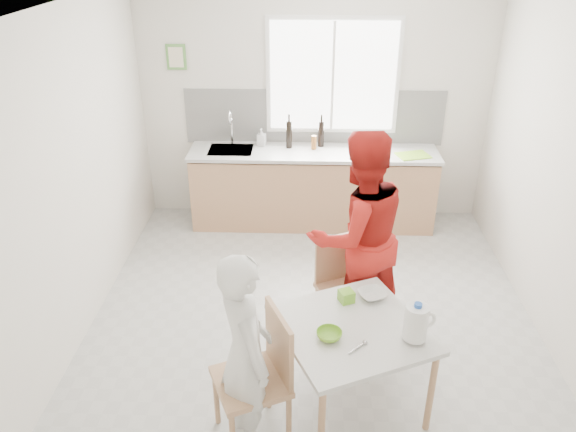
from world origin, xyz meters
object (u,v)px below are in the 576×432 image
person_white (245,353)px  wine_bottle_b (321,134)px  chair_left (261,372)px  wine_bottle_a (289,134)px  person_red (358,236)px  bowl_green (329,335)px  dining_table (351,335)px  bowl_white (372,295)px  milk_jug (417,322)px  chair_far (342,282)px

person_white → wine_bottle_b: bearing=-33.2°
chair_left → wine_bottle_b: size_ratio=3.31×
chair_left → wine_bottle_a: size_ratio=3.11×
person_red → bowl_green: person_red is taller
bowl_green → wine_bottle_b: size_ratio=0.58×
dining_table → bowl_white: bowl_white is taller
person_white → milk_jug: size_ratio=5.37×
bowl_green → wine_bottle_b: bearing=90.2°
chair_far → wine_bottle_a: (-0.52, 2.11, 0.59)m
dining_table → wine_bottle_a: wine_bottle_a is taller
chair_left → wine_bottle_b: wine_bottle_b is taller
chair_far → bowl_green: chair_far is taller
chair_far → wine_bottle_b: wine_bottle_b is taller
person_red → wine_bottle_a: (-0.64, 2.05, 0.16)m
wine_bottle_b → dining_table: bearing=-86.8°
chair_far → chair_left: bearing=-141.4°
chair_far → person_red: bearing=1.6°
bowl_green → milk_jug: milk_jug is taller
milk_jug → person_white: bearing=165.6°
dining_table → bowl_white: size_ratio=6.26×
person_red → wine_bottle_b: person_red is taller
person_white → bowl_white: person_white is taller
dining_table → person_white: bearing=-155.8°
person_red → chair_far: bearing=1.6°
person_white → bowl_green: person_white is taller
wine_bottle_b → person_white: bearing=-99.0°
milk_jug → wine_bottle_b: (-0.58, 3.19, 0.19)m
chair_far → bowl_green: bearing=-122.4°
dining_table → chair_left: bearing=-155.8°
chair_far → bowl_white: bearing=-95.0°
person_white → wine_bottle_b: person_white is taller
chair_left → bowl_white: chair_left is taller
chair_far → milk_jug: 1.17m
person_white → chair_far: bearing=-54.0°
dining_table → chair_far: 0.90m
person_white → wine_bottle_a: 3.34m
chair_left → bowl_green: (0.45, 0.15, 0.21)m
person_red → milk_jug: size_ratio=6.62×
person_red → wine_bottle_a: size_ratio=5.74×
chair_left → bowl_green: size_ratio=5.68×
person_red → bowl_white: bearing=72.6°
wine_bottle_b → chair_far: bearing=-85.9°
dining_table → milk_jug: (0.41, -0.12, 0.23)m
bowl_green → bowl_white: bearing=55.1°
chair_left → wine_bottle_a: bearing=154.5°
chair_far → bowl_white: 0.63m
wine_bottle_b → wine_bottle_a: bearing=-170.4°
wine_bottle_a → wine_bottle_b: 0.37m
dining_table → chair_left: (-0.62, -0.28, -0.11)m
person_white → bowl_white: 1.10m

